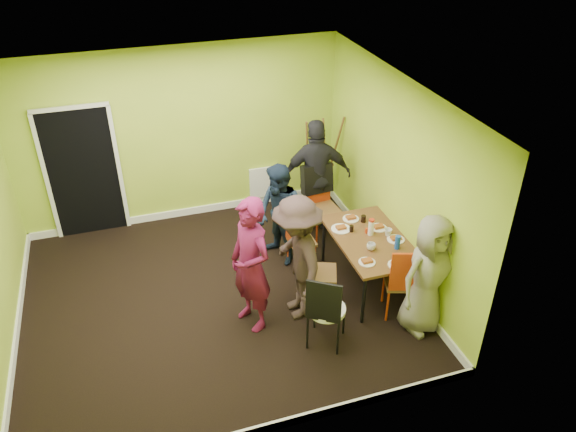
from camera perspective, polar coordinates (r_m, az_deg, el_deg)
The scene contains 28 objects.
ground at distance 7.68m, azimuth -7.25°, elevation -8.21°, with size 5.00×5.00×0.00m, color black.
room_walls at distance 7.12m, azimuth -8.04°, elevation -1.94°, with size 5.04×4.54×2.82m.
dining_table at distance 7.52m, azimuth 8.40°, elevation -2.64°, with size 0.90×1.50×0.75m.
chair_left_far at distance 7.90m, azimuth 0.90°, elevation -2.17°, with size 0.37×0.37×0.87m.
chair_left_near at distance 7.23m, azimuth 2.66°, elevation -5.18°, with size 0.54×0.53×1.00m.
chair_back_end at distance 8.50m, azimuth 3.09°, elevation 3.01°, with size 0.51×0.59×1.15m.
chair_front_end at distance 7.12m, azimuth 11.71°, elevation -6.25°, with size 0.55×0.55×1.06m.
chair_bentwood at distance 6.59m, azimuth 3.84°, elevation -9.32°, with size 0.56×0.57×1.05m.
easel at distance 9.17m, azimuth 3.43°, elevation 5.24°, with size 0.66×0.62×1.64m.
plate_near_left at distance 7.63m, azimuth 5.40°, elevation -1.30°, with size 0.27×0.27×0.01m, color white.
plate_near_right at distance 7.04m, azimuth 8.02°, elevation -4.67°, with size 0.21×0.21×0.01m, color white.
plate_far_back at distance 7.86m, azimuth 6.40°, elevation -0.28°, with size 0.23×0.23×0.01m, color white.
plate_far_front at distance 7.06m, azimuth 11.00°, elevation -4.89°, with size 0.23×0.23×0.01m, color white.
plate_wall_back at distance 7.71m, azimuth 9.18°, elevation -1.19°, with size 0.23×0.23×0.01m, color white.
plate_wall_front at distance 7.52m, azimuth 10.88°, elevation -2.35°, with size 0.23×0.23×0.01m, color white.
thermos at distance 7.52m, azimuth 8.44°, elevation -1.20°, with size 0.08×0.08×0.21m, color white.
blue_bottle at distance 7.31m, azimuth 11.07°, elevation -2.64°, with size 0.07×0.07×0.19m, color #1649A9.
orange_bottle at distance 7.58m, azimuth 7.98°, elevation -1.48°, with size 0.04×0.04×0.07m, color red.
glass_mid at distance 7.58m, azimuth 6.46°, elevation -1.28°, with size 0.06×0.06×0.09m, color black.
glass_back at distance 7.80m, azimuth 7.67°, elevation -0.28°, with size 0.07×0.07×0.10m, color black.
glass_front at distance 7.14m, azimuth 11.51°, elevation -4.11°, with size 0.07×0.07×0.09m, color black.
cup_a at distance 7.26m, azimuth 8.45°, elevation -3.09°, with size 0.11×0.11×0.09m, color white.
cup_b at distance 7.56m, azimuth 10.12°, elevation -1.64°, with size 0.11×0.11×0.10m, color white.
person_standing at distance 6.71m, azimuth -3.79°, elevation -5.03°, with size 0.65×0.43×1.78m, color maroon.
person_left_far at distance 7.89m, azimuth -0.87°, elevation 0.08°, with size 0.74×0.57×1.51m, color #152134.
person_left_near at distance 6.88m, azimuth 0.93°, elevation -4.35°, with size 1.09×0.63×1.69m, color #322421.
person_back_end at distance 8.58m, azimuth 2.90°, elevation 4.03°, with size 1.07×0.44×1.82m, color black.
person_front_end at distance 6.91m, azimuth 14.07°, elevation -5.84°, with size 0.78×0.51×1.59m, color gray.
Camera 1 is at (-0.88, -5.83, 4.92)m, focal length 35.00 mm.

